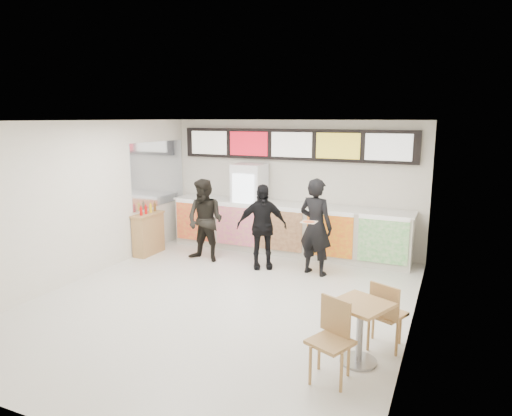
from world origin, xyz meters
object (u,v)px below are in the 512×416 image
Objects in this scene: condiment_ledge at (148,233)px; drinks_fridge at (249,207)px; service_counter at (286,228)px; customer_left at (205,220)px; cafe_table at (360,321)px; customer_main at (316,227)px; customer_mid at (262,226)px.

drinks_fridge is at bearing 35.86° from condiment_ledge.
customer_left is at bearing -138.18° from service_counter.
cafe_table is (3.89, -2.88, -0.33)m from customer_left.
customer_main is 3.38m from cafe_table.
customer_left reaches higher than customer_mid.
customer_mid reaches higher than cafe_table.
customer_main reaches higher than service_counter.
service_counter is 1.56m from customer_main.
service_counter is at bearing 55.67° from customer_mid.
condiment_ledge is at bearing 17.05° from customer_main.
condiment_ledge reaches higher than cafe_table.
drinks_fridge is 5.40m from cafe_table.
customer_mid is at bearing 3.27° from condiment_ledge.
drinks_fridge reaches higher than service_counter.
customer_main is at bearing 139.63° from cafe_table.
customer_mid is at bearing 154.90° from cafe_table.
service_counter is 1.03m from drinks_fridge.
customer_main reaches higher than customer_mid.
condiment_ledge is (-1.43, -0.10, -0.41)m from customer_left.
condiment_ledge is at bearing 175.80° from cafe_table.
customer_main is (1.95, -1.13, -0.04)m from drinks_fridge.
drinks_fridge is at bearing -16.51° from customer_main.
customer_mid is (0.84, -1.21, -0.13)m from drinks_fridge.
customer_left reaches higher than service_counter.
customer_main is 2.41m from customer_left.
drinks_fridge is 1.35m from customer_left.
drinks_fridge is at bearing 153.04° from cafe_table.
drinks_fridge is 1.15× the size of customer_mid.
cafe_table is 6.00m from condiment_ledge.
drinks_fridge is 1.20× the size of cafe_table.
customer_main is at bearing -25.80° from customer_mid.
condiment_ledge is (-2.72, -0.16, -0.39)m from customer_mid.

